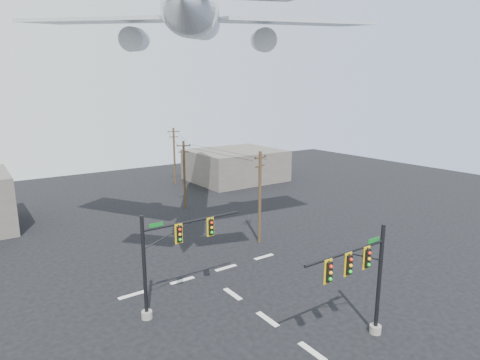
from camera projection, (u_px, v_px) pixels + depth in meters
ground at (312, 352)px, 22.40m from camera, size 120.00×120.00×0.00m
lane_markings at (255, 310)px, 26.68m from camera, size 14.00×21.20×0.01m
signal_mast_near at (364, 281)px, 22.43m from camera, size 6.43×0.75×6.85m
signal_mast_far at (168, 258)px, 25.77m from camera, size 7.46×0.76×6.87m
utility_pole_a at (260, 196)px, 37.89m from camera, size 1.73×0.64×8.88m
utility_pole_b at (184, 174)px, 49.35m from camera, size 1.65×0.69×8.47m
utility_pole_c at (174, 155)px, 62.76m from camera, size 1.72×0.84×8.93m
power_lines at (195, 144)px, 49.01m from camera, size 6.65×27.86×0.04m
airliner at (199, 19)px, 32.97m from camera, size 25.60×28.17×8.12m
building_right at (235, 165)px, 66.24m from camera, size 14.00×12.00×5.00m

